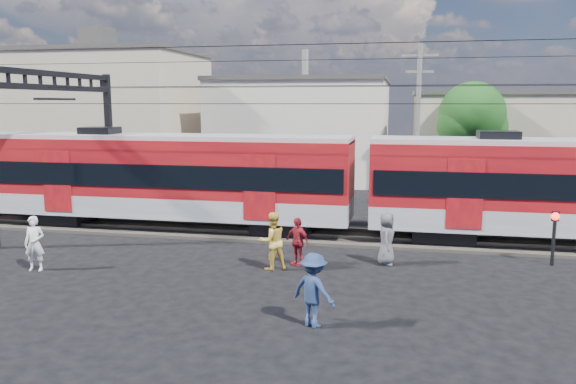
# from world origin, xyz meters

# --- Properties ---
(ground) EXTENTS (120.00, 120.00, 0.00)m
(ground) POSITION_xyz_m (0.00, 0.00, 0.00)
(ground) COLOR black
(ground) RESTS_ON ground
(track_bed) EXTENTS (70.00, 3.40, 0.12)m
(track_bed) POSITION_xyz_m (0.00, 8.00, 0.06)
(track_bed) COLOR #2D2823
(track_bed) RESTS_ON ground
(rail_near) EXTENTS (70.00, 0.12, 0.12)m
(rail_near) POSITION_xyz_m (0.00, 7.25, 0.18)
(rail_near) COLOR #59544C
(rail_near) RESTS_ON track_bed
(rail_far) EXTENTS (70.00, 0.12, 0.12)m
(rail_far) POSITION_xyz_m (0.00, 8.75, 0.18)
(rail_far) COLOR #59544C
(rail_far) RESTS_ON track_bed
(commuter_train) EXTENTS (50.30, 3.08, 4.17)m
(commuter_train) POSITION_xyz_m (-4.50, 8.00, 2.40)
(commuter_train) COLOR black
(commuter_train) RESTS_ON ground
(catenary) EXTENTS (70.00, 9.30, 7.52)m
(catenary) POSITION_xyz_m (-8.65, 8.00, 5.14)
(catenary) COLOR black
(catenary) RESTS_ON ground
(building_west) EXTENTS (14.28, 10.20, 9.30)m
(building_west) POSITION_xyz_m (-17.00, 24.00, 4.66)
(building_west) COLOR tan
(building_west) RESTS_ON ground
(building_midwest) EXTENTS (12.24, 12.24, 7.30)m
(building_midwest) POSITION_xyz_m (-2.00, 27.00, 3.66)
(building_midwest) COLOR beige
(building_midwest) RESTS_ON ground
(building_mideast) EXTENTS (16.32, 10.20, 6.30)m
(building_mideast) POSITION_xyz_m (14.00, 24.00, 3.16)
(building_mideast) COLOR tan
(building_mideast) RESTS_ON ground
(utility_pole_mid) EXTENTS (1.80, 0.24, 8.50)m
(utility_pole_mid) POSITION_xyz_m (6.00, 15.00, 4.53)
(utility_pole_mid) COLOR slate
(utility_pole_mid) RESTS_ON ground
(tree_near) EXTENTS (3.82, 3.64, 6.72)m
(tree_near) POSITION_xyz_m (9.19, 18.09, 4.66)
(tree_near) COLOR #382619
(tree_near) RESTS_ON ground
(pedestrian_a) EXTENTS (0.74, 0.55, 1.84)m
(pedestrian_a) POSITION_xyz_m (-6.59, 1.25, 0.92)
(pedestrian_a) COLOR silver
(pedestrian_a) RESTS_ON ground
(pedestrian_b) EXTENTS (1.20, 1.15, 1.96)m
(pedestrian_b) POSITION_xyz_m (1.13, 2.96, 0.98)
(pedestrian_b) COLOR gold
(pedestrian_b) RESTS_ON ground
(pedestrian_c) EXTENTS (1.40, 1.19, 1.88)m
(pedestrian_c) POSITION_xyz_m (3.25, -1.57, 0.94)
(pedestrian_c) COLOR navy
(pedestrian_c) RESTS_ON ground
(pedestrian_d) EXTENTS (1.05, 0.85, 1.67)m
(pedestrian_d) POSITION_xyz_m (1.86, 3.61, 0.84)
(pedestrian_d) COLOR maroon
(pedestrian_d) RESTS_ON ground
(pedestrian_e) EXTENTS (0.62, 0.92, 1.82)m
(pedestrian_e) POSITION_xyz_m (4.86, 4.31, 0.91)
(pedestrian_e) COLOR #4F4F54
(pedestrian_e) RESTS_ON ground
(crossing_signal) EXTENTS (0.28, 0.28, 1.90)m
(crossing_signal) POSITION_xyz_m (10.46, 5.34, 1.32)
(crossing_signal) COLOR black
(crossing_signal) RESTS_ON ground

